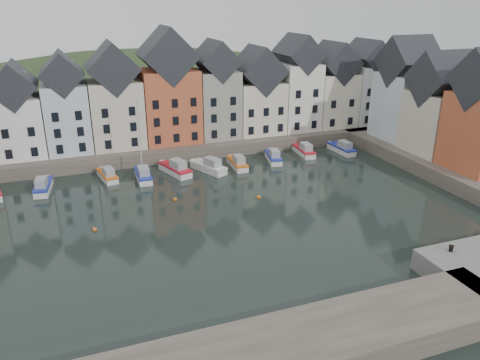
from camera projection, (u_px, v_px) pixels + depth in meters
ground at (226, 222)px, 52.42m from camera, size 260.00×260.00×0.00m
far_quay at (169, 142)px, 78.30m from camera, size 90.00×16.00×2.00m
right_quay at (465, 167)px, 66.67m from camera, size 14.00×54.00×2.00m
hillside at (149, 191)px, 107.88m from camera, size 153.60×70.40×64.00m
far_terrace at (188, 96)px, 74.76m from camera, size 72.37×8.16×17.78m
right_terrace at (442, 106)px, 67.93m from camera, size 8.30×24.25×16.36m
mooring_buoys at (180, 208)px, 55.73m from camera, size 20.50×5.50×0.50m
boat_b at (43, 186)px, 60.72m from camera, size 2.44×5.95×2.22m
boat_c at (108, 175)px, 64.72m from camera, size 2.65×5.66×2.09m
boat_d at (143, 175)px, 64.61m from camera, size 1.97×5.96×11.32m
boat_e at (176, 169)px, 66.78m from camera, size 3.88×6.75×2.48m
boat_f at (209, 167)px, 67.72m from camera, size 4.34×6.50×2.40m
boat_g at (238, 163)px, 69.38m from camera, size 1.99×5.78×2.19m
boat_h at (274, 157)px, 72.12m from camera, size 3.02×6.03×2.22m
boat_i at (304, 151)px, 75.14m from camera, size 2.29×6.00×2.25m
boat_j at (342, 148)px, 76.19m from camera, size 2.11×5.98×2.27m
mooring_bollard at (451, 248)px, 42.32m from camera, size 0.48×0.48×0.56m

